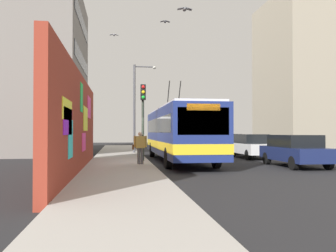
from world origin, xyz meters
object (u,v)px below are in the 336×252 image
Objects in this scene: pedestrian_at_curb at (140,145)px; street_lamp at (137,102)px; parked_car_white at (251,146)px; parked_car_black at (227,143)px; traffic_light at (143,109)px; city_bus at (178,132)px; parked_car_navy at (295,150)px.

pedestrian_at_curb is 0.23× the size of street_lamp.
parked_car_black is at bearing -0.00° from parked_car_white.
city_bus is at bearing -62.72° from traffic_light.
parked_car_navy is at bearing -180.00° from parked_car_white.
street_lamp is at bearing 55.77° from parked_car_white.
traffic_light is at bearing 179.34° from street_lamp.
parked_car_black is 12.69m from pedestrian_at_curb.
parked_car_white and parked_car_black have the same top height.
parked_car_black is 1.09× the size of traffic_light.
city_bus is at bearing 110.80° from parked_car_white.
traffic_light reaches higher than pedestrian_at_curb.
street_lamp is (9.80, -0.36, 2.97)m from pedestrian_at_curb.
parked_car_navy is 11.11m from parked_car_black.
street_lamp reaches higher than parked_car_navy.
parked_car_navy is at bearing -126.51° from city_bus.
traffic_light is at bearing 138.72° from parked_car_black.
parked_car_navy is 2.76× the size of pedestrian_at_curb.
pedestrian_at_curb is 0.38× the size of traffic_light.
pedestrian_at_curb is at bearing 177.90° from street_lamp.
parked_car_black is at bearing -87.23° from street_lamp.
street_lamp is at bearing 92.77° from parked_car_black.
parked_car_navy and parked_car_white have the same top height.
city_bus is 2.83× the size of parked_car_white.
street_lamp reaches higher than pedestrian_at_curb.
pedestrian_at_curb is at bearing 171.47° from traffic_light.
parked_car_navy is at bearing -146.01° from street_lamp.
parked_car_black is (5.29, -0.00, 0.00)m from parked_car_white.
parked_car_white is 9.04m from pedestrian_at_curb.
traffic_light reaches higher than parked_car_white.
parked_car_black is 2.88× the size of pedestrian_at_curb.
pedestrian_at_curb is (0.97, 7.62, 0.23)m from parked_car_navy.
parked_car_black is at bearing -35.60° from city_bus.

